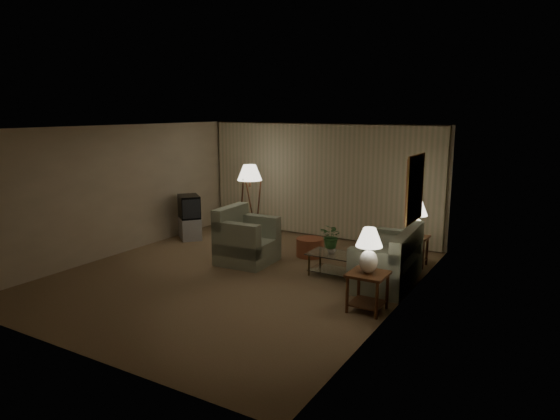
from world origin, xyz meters
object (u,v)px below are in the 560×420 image
Objects in this scene: armchair at (247,241)px; side_table_far at (415,246)px; coffee_table at (339,262)px; side_table_near at (368,285)px; table_lamp_far at (417,216)px; ottoman at (310,247)px; table_lamp_near at (369,246)px; tv_cabinet at (190,228)px; floor_lamp at (250,201)px; sofa at (387,262)px; vase at (332,249)px; crt_tv at (189,207)px.

armchair reaches higher than side_table_far.
side_table_far is 1.70m from coffee_table.
armchair reaches higher than side_table_near.
ottoman is at bearing -167.27° from table_lamp_far.
table_lamp_far is (0.00, 2.60, -0.01)m from table_lamp_near.
side_table_near is 0.88× the size of table_lamp_far.
tv_cabinet is at bearing -173.51° from side_table_far.
table_lamp_far is (-0.00, 2.60, 0.59)m from side_table_near.
armchair is 3.30m from side_table_far.
side_table_near is at bearing -45.96° from ottoman.
tv_cabinet is 0.47× the size of floor_lamp.
table_lamp_far is (2.94, 1.49, 0.56)m from armchair.
sofa is 3.25× the size of ottoman.
table_lamp_near reaches higher than sofa.
vase is (-0.15, -0.00, 0.22)m from coffee_table.
side_table_near is 5.59m from crt_tv.
table_lamp_far is 1.20× the size of ottoman.
floor_lamp is at bearing 145.76° from table_lamp_near.
armchair reaches higher than tv_cabinet.
side_table_near is 4.76m from floor_lamp.
floor_lamp is (1.29, 0.65, 0.16)m from crt_tv.
side_table_near is 0.79× the size of crt_tv.
floor_lamp reaches higher than crt_tv.
table_lamp_near is at bearing -50.77° from coffee_table.
vase is at bearing 133.12° from table_lamp_near.
side_table_near is 2.67m from table_lamp_far.
side_table_far is 0.34× the size of floor_lamp.
sofa reaches higher than tv_cabinet.
table_lamp_near is 0.62× the size of coffee_table.
ottoman is at bearing -115.53° from sofa.
side_table_far is 0.61m from table_lamp_far.
side_table_far is at bearing 49.07° from vase.
side_table_far is 5.24m from tv_cabinet.
floor_lamp is (-3.91, 2.66, 0.51)m from side_table_near.
vase is at bearing 29.15° from crt_tv.
table_lamp_far is 3.91m from floor_lamp.
coffee_table is 1.47× the size of crt_tv.
floor_lamp reaches higher than armchair.
table_lamp_far reaches higher than sofa.
side_table_far is 2.13m from ottoman.
coffee_table is at bearing 29.52° from tv_cabinet.
floor_lamp is at bearing 145.76° from side_table_near.
sofa is 2.80m from armchair.
table_lamp_far is at bearing -0.90° from floor_lamp.
floor_lamp is (-3.91, 0.06, -0.08)m from table_lamp_far.
table_lamp_near is 1.79m from vase.
ottoman is at bearing 135.30° from vase.
sofa is at bearing 96.34° from table_lamp_near.
crt_tv is at bearing 169.34° from vase.
sofa is at bearing -19.23° from floor_lamp.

